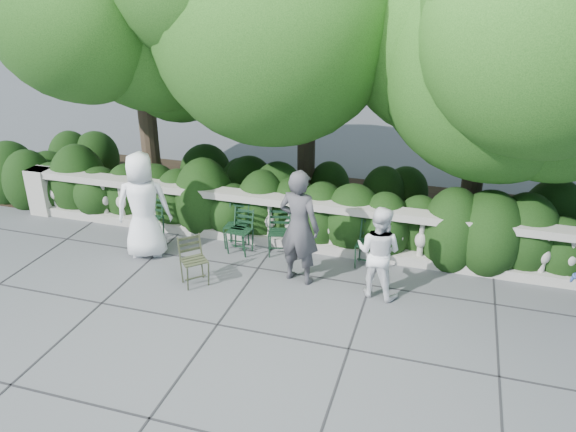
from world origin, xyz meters
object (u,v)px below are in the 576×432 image
(chair_b, at_px, (235,250))
(chair_c, at_px, (237,256))
(chair_weathered, at_px, (199,288))
(person_businessman, at_px, (143,206))
(person_casual_man, at_px, (379,252))
(chair_e, at_px, (365,270))
(chair_a, at_px, (148,242))
(person_woman_grey, at_px, (299,227))
(chair_d, at_px, (279,257))

(chair_b, xyz_separation_m, chair_c, (0.12, -0.19, 0.00))
(chair_weathered, relative_size, person_businessman, 0.43)
(person_businessman, distance_m, person_casual_man, 4.28)
(chair_weathered, xyz_separation_m, person_casual_man, (2.86, 0.68, 0.77))
(chair_b, height_order, chair_e, same)
(person_casual_man, bearing_deg, chair_a, 6.16)
(chair_e, xyz_separation_m, person_woman_grey, (-1.03, -0.65, 0.99))
(chair_b, bearing_deg, person_woman_grey, -27.41)
(chair_weathered, relative_size, person_casual_man, 0.55)
(chair_b, height_order, person_businessman, person_businessman)
(chair_a, xyz_separation_m, person_woman_grey, (3.20, -0.50, 0.99))
(chair_a, bearing_deg, chair_b, 9.84)
(chair_c, xyz_separation_m, person_casual_man, (2.67, -0.57, 0.77))
(chair_weathered, bearing_deg, chair_e, -15.14)
(chair_d, height_order, chair_weathered, same)
(chair_a, xyz_separation_m, chair_e, (4.23, 0.15, 0.00))
(chair_a, relative_size, chair_c, 1.00)
(chair_b, relative_size, person_woman_grey, 0.42)
(chair_e, height_order, person_casual_man, person_casual_man)
(person_casual_man, bearing_deg, chair_d, -7.65)
(chair_a, relative_size, person_casual_man, 0.55)
(chair_c, xyz_separation_m, person_woman_grey, (1.34, -0.50, 0.99))
(chair_weathered, bearing_deg, person_woman_grey, -17.59)
(chair_weathered, height_order, person_woman_grey, person_woman_grey)
(person_businessman, bearing_deg, chair_weathered, 128.18)
(chair_a, xyz_separation_m, chair_d, (2.64, 0.16, 0.00))
(chair_c, height_order, chair_e, same)
(chair_b, distance_m, person_woman_grey, 1.90)
(chair_a, distance_m, chair_d, 2.64)
(chair_a, height_order, person_woman_grey, person_woman_grey)
(chair_d, distance_m, person_businessman, 2.64)
(chair_d, height_order, person_woman_grey, person_woman_grey)
(chair_e, distance_m, person_woman_grey, 1.57)
(chair_b, bearing_deg, person_businessman, -159.15)
(chair_weathered, bearing_deg, chair_d, 11.85)
(chair_a, height_order, chair_weathered, same)
(chair_b, bearing_deg, chair_weathered, -94.68)
(person_businessman, bearing_deg, chair_c, 173.52)
(chair_d, xyz_separation_m, chair_weathered, (-0.96, -1.41, 0.00))
(chair_c, height_order, chair_weathered, same)
(chair_a, bearing_deg, chair_weathered, -33.19)
(chair_b, xyz_separation_m, chair_d, (0.90, -0.03, 0.00))
(chair_a, relative_size, chair_weathered, 1.00)
(chair_d, xyz_separation_m, person_businessman, (-2.37, -0.59, 0.99))
(chair_a, distance_m, person_woman_grey, 3.39)
(chair_b, xyz_separation_m, person_casual_man, (2.79, -0.76, 0.77))
(chair_b, bearing_deg, chair_d, -4.17)
(chair_a, bearing_deg, chair_e, 5.69)
(chair_d, distance_m, chair_e, 1.60)
(person_woman_grey, bearing_deg, person_casual_man, -170.09)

